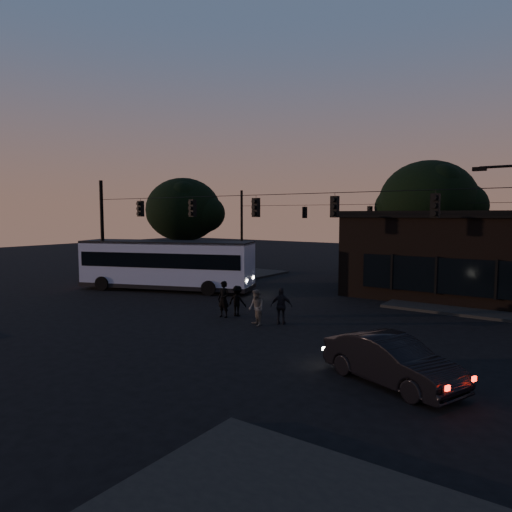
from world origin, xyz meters
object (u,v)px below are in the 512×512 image
Objects in this scene: building at (482,254)px; pedestrian_a at (224,299)px; car at (392,360)px; pedestrian_b at (256,308)px; pedestrian_d at (237,301)px; bus at (166,263)px; pedestrian_c at (281,306)px.

building reaches higher than pedestrian_a.
pedestrian_b is at bearing 85.64° from car.
pedestrian_d is at bearing 84.92° from car.
building is 1.26× the size of bus.
pedestrian_a is at bearing -47.04° from bus.
bus is at bearing 152.60° from pedestrian_a.
pedestrian_a is 1.06× the size of pedestrian_c.
bus is at bearing -42.21° from pedestrian_c.
pedestrian_d is at bearing -176.73° from pedestrian_b.
pedestrian_d is (0.36, 0.65, -0.14)m from pedestrian_a.
pedestrian_b is 2.23m from pedestrian_d.
bus is 2.71× the size of car.
pedestrian_d is at bearing -28.61° from pedestrian_c.
building reaches higher than pedestrian_d.
pedestrian_a reaches higher than pedestrian_d.
pedestrian_b is at bearing -116.80° from building.
pedestrian_d is (-2.80, 0.22, -0.09)m from pedestrian_c.
bus reaches higher than pedestrian_c.
building is 18.18m from car.
pedestrian_a is at bearing 88.88° from car.
bus reaches higher than car.
pedestrian_c is (0.85, 0.87, 0.02)m from pedestrian_b.
building reaches higher than car.
pedestrian_a is at bearing -124.45° from building.
bus is (-18.10, -9.74, -0.81)m from building.
building is 16.24m from pedestrian_b.
bus is 9.64m from pedestrian_d.
building is at bearing 54.56° from pedestrian_a.
building is 9.07× the size of pedestrian_b.
pedestrian_b reaches higher than car.
car is 10.78m from pedestrian_a.
pedestrian_d reaches higher than car.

